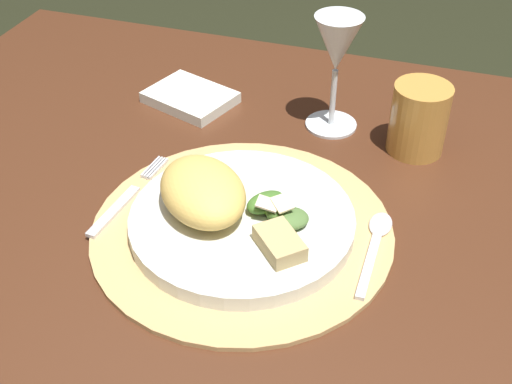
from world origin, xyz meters
The scene contains 11 objects.
dining_table centered at (0.00, 0.00, 0.56)m, with size 1.22×0.88×0.74m.
placemat centered at (-0.04, -0.04, 0.74)m, with size 0.34×0.34×0.01m, color tan.
dinner_plate centered at (-0.04, -0.04, 0.75)m, with size 0.25×0.25×0.02m, color silver.
pasta_serving centered at (-0.08, -0.04, 0.79)m, with size 0.13×0.09×0.05m, color #E9BE5B.
salad_greens centered at (0.00, -0.03, 0.77)m, with size 0.08×0.07×0.03m.
bread_piece centered at (0.02, -0.08, 0.77)m, with size 0.06×0.04×0.02m, color tan.
fork centered at (-0.19, -0.03, 0.75)m, with size 0.03×0.16×0.00m.
spoon centered at (0.11, -0.01, 0.75)m, with size 0.03×0.14×0.01m.
napkin centered at (-0.21, 0.21, 0.75)m, with size 0.12×0.09×0.02m, color white.
wine_glass centered at (0.01, 0.21, 0.85)m, with size 0.07×0.07×0.16m.
amber_tumbler centered at (0.13, 0.19, 0.78)m, with size 0.07×0.07×0.09m, color #C88D3D.
Camera 1 is at (0.16, -0.58, 1.24)m, focal length 46.98 mm.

